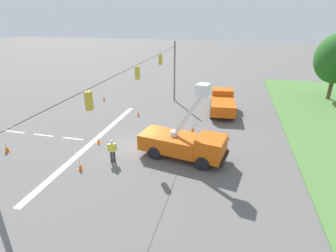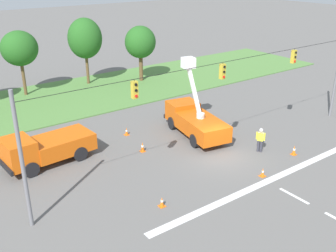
{
  "view_description": "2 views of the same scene",
  "coord_description": "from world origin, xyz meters",
  "px_view_note": "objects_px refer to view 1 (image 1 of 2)",
  "views": [
    {
      "loc": [
        18.06,
        6.81,
        9.95
      ],
      "look_at": [
        -1.08,
        2.11,
        1.6
      ],
      "focal_mm": 28.0,
      "sensor_mm": 36.0,
      "label": 1
    },
    {
      "loc": [
        -17.14,
        -17.39,
        12.38
      ],
      "look_at": [
        -1.87,
        3.5,
        1.53
      ],
      "focal_mm": 42.0,
      "sensor_mm": 36.0,
      "label": 2
    }
  ],
  "objects_px": {
    "utility_truck_bucket_lift": "(185,143)",
    "traffic_cone_lane_edge_a": "(80,165)",
    "traffic_cone_mid_left": "(138,113)",
    "traffic_cone_foreground_right": "(193,128)",
    "utility_truck_support_near": "(223,103)",
    "road_worker": "(112,149)",
    "traffic_cone_foreground_left": "(104,98)",
    "traffic_cone_lane_edge_b": "(6,147)",
    "traffic_cone_near_bucket": "(227,135)",
    "traffic_cone_mid_right": "(98,140)"
  },
  "relations": [
    {
      "from": "road_worker",
      "to": "traffic_cone_near_bucket",
      "type": "height_order",
      "value": "road_worker"
    },
    {
      "from": "traffic_cone_lane_edge_a",
      "to": "traffic_cone_near_bucket",
      "type": "bearing_deg",
      "value": 128.13
    },
    {
      "from": "utility_truck_bucket_lift",
      "to": "road_worker",
      "type": "xyz_separation_m",
      "value": [
        1.82,
        -4.99,
        -0.27
      ]
    },
    {
      "from": "utility_truck_support_near",
      "to": "road_worker",
      "type": "xyz_separation_m",
      "value": [
        12.69,
        -7.2,
        -0.13
      ]
    },
    {
      "from": "utility_truck_bucket_lift",
      "to": "traffic_cone_foreground_right",
      "type": "bearing_deg",
      "value": -178.64
    },
    {
      "from": "traffic_cone_foreground_right",
      "to": "traffic_cone_foreground_left",
      "type": "bearing_deg",
      "value": -119.78
    },
    {
      "from": "traffic_cone_mid_left",
      "to": "traffic_cone_mid_right",
      "type": "height_order",
      "value": "traffic_cone_mid_left"
    },
    {
      "from": "utility_truck_bucket_lift",
      "to": "traffic_cone_lane_edge_b",
      "type": "xyz_separation_m",
      "value": [
        2.44,
        -13.75,
        -0.87
      ]
    },
    {
      "from": "road_worker",
      "to": "traffic_cone_near_bucket",
      "type": "distance_m",
      "value": 10.09
    },
    {
      "from": "traffic_cone_foreground_left",
      "to": "traffic_cone_foreground_right",
      "type": "distance_m",
      "value": 14.36
    },
    {
      "from": "utility_truck_bucket_lift",
      "to": "traffic_cone_lane_edge_b",
      "type": "relative_size",
      "value": 8.62
    },
    {
      "from": "traffic_cone_foreground_right",
      "to": "traffic_cone_lane_edge_a",
      "type": "height_order",
      "value": "traffic_cone_foreground_right"
    },
    {
      "from": "road_worker",
      "to": "traffic_cone_lane_edge_b",
      "type": "xyz_separation_m",
      "value": [
        0.63,
        -8.76,
        -0.61
      ]
    },
    {
      "from": "utility_truck_support_near",
      "to": "traffic_cone_lane_edge_a",
      "type": "xyz_separation_m",
      "value": [
        14.26,
        -8.94,
        -0.79
      ]
    },
    {
      "from": "traffic_cone_lane_edge_b",
      "to": "traffic_cone_mid_right",
      "type": "bearing_deg",
      "value": 116.4
    },
    {
      "from": "road_worker",
      "to": "traffic_cone_mid_left",
      "type": "xyz_separation_m",
      "value": [
        -9.45,
        -1.44,
        -0.71
      ]
    },
    {
      "from": "traffic_cone_foreground_right",
      "to": "road_worker",
      "type": "bearing_deg",
      "value": -36.23
    },
    {
      "from": "utility_truck_bucket_lift",
      "to": "traffic_cone_lane_edge_a",
      "type": "bearing_deg",
      "value": -63.32
    },
    {
      "from": "utility_truck_support_near",
      "to": "traffic_cone_foreground_right",
      "type": "bearing_deg",
      "value": -21.08
    },
    {
      "from": "traffic_cone_lane_edge_a",
      "to": "traffic_cone_lane_edge_b",
      "type": "height_order",
      "value": "traffic_cone_lane_edge_b"
    },
    {
      "from": "utility_truck_support_near",
      "to": "traffic_cone_near_bucket",
      "type": "height_order",
      "value": "utility_truck_support_near"
    },
    {
      "from": "traffic_cone_near_bucket",
      "to": "traffic_cone_lane_edge_a",
      "type": "relative_size",
      "value": 0.89
    },
    {
      "from": "traffic_cone_mid_right",
      "to": "traffic_cone_near_bucket",
      "type": "xyz_separation_m",
      "value": [
        -3.6,
        10.49,
        0.02
      ]
    },
    {
      "from": "traffic_cone_mid_left",
      "to": "traffic_cone_near_bucket",
      "type": "height_order",
      "value": "traffic_cone_near_bucket"
    },
    {
      "from": "utility_truck_bucket_lift",
      "to": "traffic_cone_lane_edge_a",
      "type": "xyz_separation_m",
      "value": [
        3.38,
        -6.73,
        -0.93
      ]
    },
    {
      "from": "traffic_cone_mid_left",
      "to": "traffic_cone_lane_edge_b",
      "type": "xyz_separation_m",
      "value": [
        10.08,
        -7.32,
        0.11
      ]
    },
    {
      "from": "traffic_cone_foreground_right",
      "to": "traffic_cone_lane_edge_a",
      "type": "bearing_deg",
      "value": -38.84
    },
    {
      "from": "traffic_cone_near_bucket",
      "to": "traffic_cone_lane_edge_b",
      "type": "height_order",
      "value": "traffic_cone_lane_edge_b"
    },
    {
      "from": "traffic_cone_foreground_right",
      "to": "traffic_cone_lane_edge_a",
      "type": "xyz_separation_m",
      "value": [
        8.21,
        -6.61,
        -0.01
      ]
    },
    {
      "from": "traffic_cone_foreground_right",
      "to": "traffic_cone_mid_left",
      "type": "height_order",
      "value": "traffic_cone_foreground_right"
    },
    {
      "from": "road_worker",
      "to": "traffic_cone_foreground_left",
      "type": "distance_m",
      "value": 15.75
    },
    {
      "from": "traffic_cone_foreground_left",
      "to": "utility_truck_bucket_lift",
      "type": "bearing_deg",
      "value": 46.44
    },
    {
      "from": "traffic_cone_foreground_right",
      "to": "traffic_cone_mid_left",
      "type": "xyz_separation_m",
      "value": [
        -2.8,
        -6.31,
        -0.07
      ]
    },
    {
      "from": "utility_truck_support_near",
      "to": "traffic_cone_mid_right",
      "type": "relative_size",
      "value": 10.51
    },
    {
      "from": "traffic_cone_mid_right",
      "to": "traffic_cone_near_bucket",
      "type": "height_order",
      "value": "traffic_cone_near_bucket"
    },
    {
      "from": "road_worker",
      "to": "traffic_cone_lane_edge_b",
      "type": "height_order",
      "value": "road_worker"
    },
    {
      "from": "traffic_cone_near_bucket",
      "to": "traffic_cone_lane_edge_b",
      "type": "bearing_deg",
      "value": -68.17
    },
    {
      "from": "utility_truck_bucket_lift",
      "to": "utility_truck_support_near",
      "type": "height_order",
      "value": "utility_truck_bucket_lift"
    },
    {
      "from": "traffic_cone_lane_edge_b",
      "to": "traffic_cone_lane_edge_a",
      "type": "bearing_deg",
      "value": 82.38
    },
    {
      "from": "traffic_cone_foreground_left",
      "to": "traffic_cone_lane_edge_b",
      "type": "bearing_deg",
      "value": -4.63
    },
    {
      "from": "traffic_cone_lane_edge_a",
      "to": "traffic_cone_lane_edge_b",
      "type": "bearing_deg",
      "value": -97.62
    },
    {
      "from": "road_worker",
      "to": "utility_truck_support_near",
      "type": "bearing_deg",
      "value": 150.43
    },
    {
      "from": "traffic_cone_near_bucket",
      "to": "traffic_cone_lane_edge_a",
      "type": "distance_m",
      "value": 12.4
    },
    {
      "from": "traffic_cone_foreground_right",
      "to": "traffic_cone_lane_edge_b",
      "type": "xyz_separation_m",
      "value": [
        7.27,
        -13.63,
        0.04
      ]
    },
    {
      "from": "utility_truck_bucket_lift",
      "to": "road_worker",
      "type": "bearing_deg",
      "value": -69.98
    },
    {
      "from": "traffic_cone_mid_right",
      "to": "traffic_cone_near_bucket",
      "type": "distance_m",
      "value": 11.09
    },
    {
      "from": "traffic_cone_lane_edge_b",
      "to": "road_worker",
      "type": "bearing_deg",
      "value": 94.08
    },
    {
      "from": "traffic_cone_foreground_right",
      "to": "utility_truck_bucket_lift",
      "type": "bearing_deg",
      "value": 1.36
    },
    {
      "from": "traffic_cone_mid_left",
      "to": "traffic_cone_lane_edge_a",
      "type": "distance_m",
      "value": 11.02
    },
    {
      "from": "traffic_cone_mid_left",
      "to": "traffic_cone_lane_edge_a",
      "type": "xyz_separation_m",
      "value": [
        11.02,
        -0.3,
        0.05
      ]
    }
  ]
}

